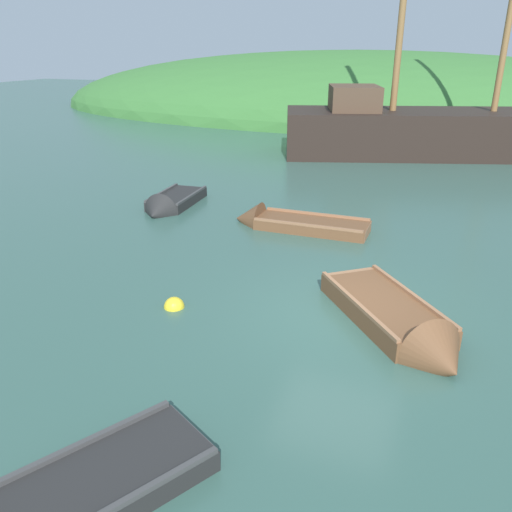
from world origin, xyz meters
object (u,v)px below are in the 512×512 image
Objects in this scene: buoy_yellow at (174,307)px; rowboat_portside at (288,224)px; sailing_ship at (432,138)px; rowboat_near_dock at (170,205)px; rowboat_outer_right at (401,327)px.

rowboat_portside is at bearing 82.91° from buoy_yellow.
sailing_ship reaches higher than rowboat_near_dock.
sailing_ship reaches higher than buoy_yellow.
rowboat_near_dock is (-7.30, -12.11, -0.71)m from sailing_ship.
buoy_yellow is (3.45, -5.96, -0.10)m from rowboat_near_dock.
rowboat_outer_right is at bearing 7.43° from buoy_yellow.
rowboat_outer_right is 0.92× the size of rowboat_portside.
sailing_ship is 5.47× the size of rowboat_near_dock.
rowboat_outer_right is 6.14m from rowboat_portside.
rowboat_near_dock reaches higher than rowboat_portside.
rowboat_outer_right is 8.75× the size of buoy_yellow.
sailing_ship is 14.15m from rowboat_near_dock.
rowboat_portside is 1.29× the size of rowboat_near_dock.
sailing_ship is 40.04× the size of buoy_yellow.
rowboat_near_dock is 6.89m from buoy_yellow.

